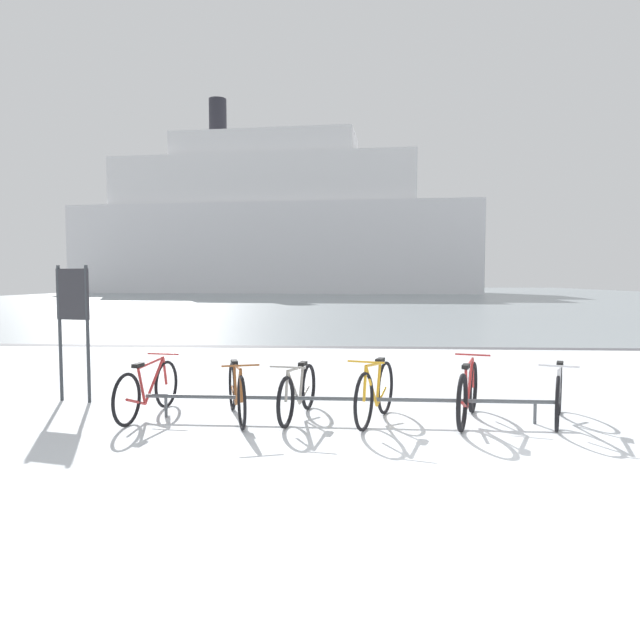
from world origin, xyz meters
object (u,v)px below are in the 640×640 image
object	(u,v)px
bicycle_5	(559,394)
ferry_ship	(273,228)
bicycle_1	(237,392)
info_sign	(73,309)
bicycle_3	(375,393)
bicycle_2	(298,392)
bicycle_4	(468,393)
bicycle_0	(148,390)

from	to	relation	value
bicycle_5	ferry_ship	xyz separation A→B (m)	(-13.73, 69.60, 8.19)
bicycle_1	info_sign	world-z (taller)	info_sign
bicycle_3	bicycle_5	world-z (taller)	bicycle_3
bicycle_2	bicycle_4	size ratio (longest dim) A/B	0.98
bicycle_1	bicycle_4	world-z (taller)	bicycle_4
bicycle_4	ferry_ship	size ratio (longest dim) A/B	0.03
bicycle_3	bicycle_4	xyz separation A→B (m)	(1.18, 0.10, -0.01)
info_sign	ferry_ship	distance (m)	69.51
bicycle_3	bicycle_5	bearing A→B (deg)	3.74
bicycle_4	info_sign	bearing A→B (deg)	171.15
bicycle_3	bicycle_5	xyz separation A→B (m)	(2.33, 0.15, -0.02)
bicycle_4	info_sign	xyz separation A→B (m)	(-5.59, 0.87, 1.00)
bicycle_0	bicycle_5	size ratio (longest dim) A/B	1.09
bicycle_1	bicycle_2	world-z (taller)	bicycle_1
bicycle_0	bicycle_1	size ratio (longest dim) A/B	1.03
bicycle_1	bicycle_3	distance (m)	1.79
bicycle_0	ferry_ship	xyz separation A→B (m)	(-8.41, 69.64, 8.19)
bicycle_1	bicycle_3	world-z (taller)	bicycle_3
bicycle_4	bicycle_5	world-z (taller)	bicycle_4
info_sign	ferry_ship	size ratio (longest dim) A/B	0.04
bicycle_2	bicycle_3	world-z (taller)	bicycle_3
bicycle_1	bicycle_5	xyz separation A→B (m)	(4.12, 0.12, 0.00)
bicycle_3	bicycle_4	distance (m)	1.18
bicycle_4	bicycle_0	bearing A→B (deg)	179.79
bicycle_0	info_sign	xyz separation A→B (m)	(-1.42, 0.86, 1.01)
bicycle_2	bicycle_5	distance (m)	3.33
bicycle_5	ferry_ship	size ratio (longest dim) A/B	0.03
ferry_ship	bicycle_1	bearing A→B (deg)	-82.15
bicycle_3	bicycle_4	size ratio (longest dim) A/B	0.94
info_sign	ferry_ship	bearing A→B (deg)	95.80
bicycle_4	info_sign	world-z (taller)	info_sign
bicycle_0	bicycle_1	distance (m)	1.21
bicycle_2	bicycle_5	bearing A→B (deg)	0.21
bicycle_0	bicycle_3	bearing A→B (deg)	-2.19
bicycle_3	ferry_ship	xyz separation A→B (m)	(-11.40, 69.75, 8.17)
bicycle_1	bicycle_5	bearing A→B (deg)	1.71
info_sign	ferry_ship	xyz separation A→B (m)	(-6.99, 68.78, 7.18)
bicycle_4	bicycle_5	xyz separation A→B (m)	(1.15, 0.05, -0.01)
bicycle_4	ferry_ship	xyz separation A→B (m)	(-12.58, 69.65, 8.18)
bicycle_2	bicycle_4	distance (m)	2.18
info_sign	bicycle_2	bearing A→B (deg)	-13.69
bicycle_3	bicycle_5	distance (m)	2.33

